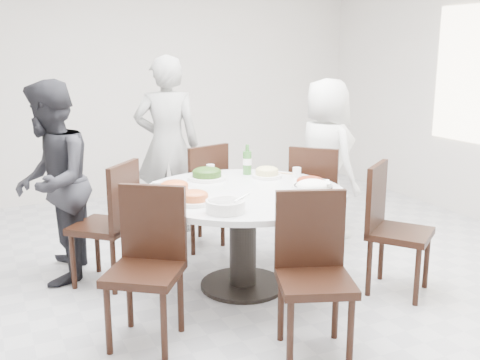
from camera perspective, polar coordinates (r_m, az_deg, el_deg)
name	(u,v)px	position (r m, az deg, el deg)	size (l,w,h in m)	color
floor	(235,282)	(4.40, -0.56, -10.34)	(6.00, 6.00, 0.01)	#BCBDC1
wall_back	(128,80)	(6.89, -11.28, 9.97)	(6.00, 0.01, 2.80)	silver
dining_table	(243,240)	(4.20, 0.29, -6.07)	(1.50, 1.50, 0.75)	silver
chair_ne	(317,197)	(5.02, 7.79, -1.74)	(0.42, 0.42, 0.95)	black
chair_n	(196,195)	(5.06, -4.50, -1.55)	(0.42, 0.42, 0.95)	black
chair_nw	(103,224)	(4.36, -13.73, -4.32)	(0.42, 0.42, 0.95)	black
chair_sw	(144,270)	(3.44, -9.72, -8.95)	(0.42, 0.42, 0.95)	black
chair_s	(315,278)	(3.30, 7.67, -9.87)	(0.42, 0.42, 0.95)	black
chair_se	(401,230)	(4.24, 15.99, -4.95)	(0.42, 0.42, 0.95)	black
diner_right	(326,160)	(5.29, 8.69, 2.06)	(0.73, 0.48, 1.50)	white
diner_middle	(167,145)	(5.44, -7.40, 3.51)	(0.62, 0.41, 1.71)	black
diner_left	(52,183)	(4.47, -18.58, -0.27)	(0.75, 0.58, 1.54)	black
dish_greens	(207,175)	(4.44, -3.38, 0.53)	(0.30, 0.30, 0.08)	white
dish_pale	(267,174)	(4.50, 2.75, 0.64)	(0.24, 0.24, 0.06)	white
dish_orange	(175,189)	(4.04, -6.66, -0.87)	(0.25, 0.25, 0.07)	white
dish_redbrown	(310,185)	(4.16, 7.14, -0.49)	(0.26, 0.26, 0.07)	white
dish_tofu	(194,199)	(3.75, -4.67, -1.96)	(0.24, 0.24, 0.06)	white
rice_bowl	(313,193)	(3.82, 7.42, -1.37)	(0.26, 0.26, 0.11)	silver
soup_bowl	(225,206)	(3.55, -1.49, -2.67)	(0.25, 0.25, 0.08)	white
beverage_bottle	(247,160)	(4.60, 0.74, 2.09)	(0.07, 0.07, 0.25)	#316E2C
tea_cups	(214,169)	(4.64, -2.62, 1.12)	(0.07, 0.07, 0.08)	white
chopsticks	(210,173)	(4.65, -3.06, 0.72)	(0.24, 0.04, 0.01)	tan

